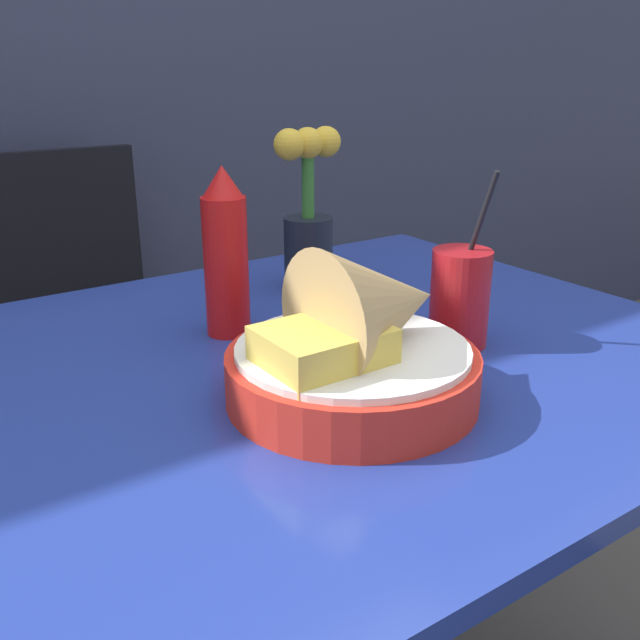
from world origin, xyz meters
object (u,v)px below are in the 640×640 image
Objects in this scene: chair_far_window at (72,324)px; ketchup_bottle at (226,255)px; flower_vase at (308,219)px; food_basket at (361,345)px; drink_cup at (460,301)px.

chair_far_window is 0.78m from ketchup_bottle.
food_basket is at bearing -115.67° from flower_vase.
drink_cup reaches higher than chair_far_window.
food_basket is 0.26m from ketchup_bottle.
flower_vase reaches higher than chair_far_window.
drink_cup is at bearing 14.49° from food_basket.
flower_vase is at bearing 27.73° from ketchup_bottle.
ketchup_bottle is 0.31m from drink_cup.
drink_cup is at bearing -42.10° from ketchup_bottle.
food_basket reaches higher than chair_far_window.
drink_cup reaches higher than food_basket.
flower_vase is (0.20, 0.11, 0.00)m from ketchup_bottle.
drink_cup reaches higher than ketchup_bottle.
drink_cup is (0.25, -0.92, 0.26)m from chair_far_window.
ketchup_bottle reaches higher than food_basket.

